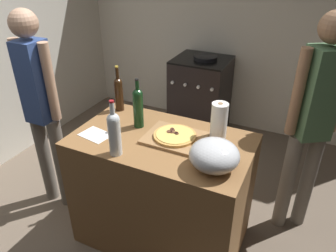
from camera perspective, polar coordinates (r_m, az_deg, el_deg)
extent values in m
cube|color=#6B5B4C|center=(3.36, 1.28, -8.79)|extent=(4.13, 3.25, 0.02)
cube|color=silver|center=(4.02, 10.06, 17.94)|extent=(4.13, 0.10, 2.60)
cube|color=silver|center=(3.84, -24.94, 15.26)|extent=(0.10, 3.25, 2.60)
cube|color=olive|center=(2.47, -1.02, -11.38)|extent=(1.22, 0.72, 0.91)
cube|color=#9E7247|center=(2.19, 1.22, -2.12)|extent=(0.40, 0.32, 0.02)
cylinder|color=tan|center=(2.18, 1.23, -1.69)|extent=(0.29, 0.29, 0.02)
cylinder|color=#EAC660|center=(2.17, 1.23, -1.44)|extent=(0.26, 0.26, 0.00)
cylinder|color=brown|center=(2.21, 0.84, -0.77)|extent=(0.03, 0.03, 0.01)
cylinder|color=brown|center=(2.18, 1.42, -1.21)|extent=(0.03, 0.03, 0.01)
cylinder|color=brown|center=(2.19, 0.23, -0.99)|extent=(0.04, 0.04, 0.01)
cylinder|color=brown|center=(2.22, 0.75, -0.52)|extent=(0.03, 0.03, 0.01)
cylinder|color=brown|center=(2.17, 1.58, -1.34)|extent=(0.03, 0.03, 0.01)
cylinder|color=brown|center=(2.18, 0.72, -1.12)|extent=(0.02, 0.02, 0.01)
cylinder|color=#B2B2B7|center=(1.94, 8.00, -7.25)|extent=(0.12, 0.12, 0.01)
ellipsoid|color=silver|center=(1.89, 8.18, -5.14)|extent=(0.30, 0.30, 0.18)
cylinder|color=white|center=(2.15, 8.99, 0.73)|extent=(0.11, 0.11, 0.27)
cylinder|color=#997551|center=(2.15, 8.99, 0.77)|extent=(0.03, 0.03, 0.27)
cylinder|color=#331E0F|center=(2.56, -8.66, 5.19)|extent=(0.07, 0.07, 0.23)
sphere|color=#331E0F|center=(2.52, -8.86, 7.60)|extent=(0.07, 0.07, 0.07)
cylinder|color=#331E0F|center=(2.50, -8.98, 9.09)|extent=(0.02, 0.02, 0.10)
cylinder|color=gold|center=(2.48, -9.08, 10.30)|extent=(0.03, 0.03, 0.01)
cylinder|color=#143819|center=(2.30, -5.29, 2.75)|extent=(0.07, 0.07, 0.25)
sphere|color=#143819|center=(2.24, -5.44, 5.64)|extent=(0.07, 0.07, 0.07)
cylinder|color=#143819|center=(2.22, -5.51, 7.07)|extent=(0.03, 0.03, 0.08)
cylinder|color=black|center=(2.20, -5.57, 8.15)|extent=(0.03, 0.03, 0.01)
cylinder|color=silver|center=(2.01, -9.39, -1.93)|extent=(0.08, 0.08, 0.24)
sphere|color=silver|center=(1.95, -9.67, 1.14)|extent=(0.08, 0.08, 0.08)
cylinder|color=silver|center=(1.92, -9.84, 2.93)|extent=(0.03, 0.03, 0.09)
cylinder|color=maroon|center=(1.90, -9.97, 4.29)|extent=(0.03, 0.03, 0.01)
cube|color=white|center=(2.29, -12.69, -1.52)|extent=(0.23, 0.18, 0.00)
cube|color=black|center=(3.94, 5.69, 5.10)|extent=(0.62, 0.57, 0.92)
cube|color=black|center=(3.77, 6.05, 11.59)|extent=(0.62, 0.57, 0.02)
cylinder|color=silver|center=(3.66, 0.77, 7.70)|extent=(0.04, 0.02, 0.04)
cylinder|color=silver|center=(3.61, 3.04, 7.29)|extent=(0.04, 0.02, 0.04)
cylinder|color=silver|center=(3.56, 5.38, 6.87)|extent=(0.04, 0.02, 0.04)
cylinder|color=silver|center=(3.51, 7.77, 6.41)|extent=(0.04, 0.02, 0.04)
cylinder|color=black|center=(3.75, 6.65, 11.94)|extent=(0.27, 0.27, 0.04)
cylinder|color=slate|center=(3.05, -20.91, -5.48)|extent=(0.11, 0.11, 0.84)
cylinder|color=slate|center=(2.94, -18.37, -6.38)|extent=(0.11, 0.11, 0.84)
cube|color=#334C8C|center=(2.66, -22.31, 7.23)|extent=(0.20, 0.21, 0.63)
cylinder|color=tan|center=(2.75, -24.47, 7.85)|extent=(0.08, 0.08, 0.60)
cylinder|color=tan|center=(2.56, -20.13, 7.20)|extent=(0.08, 0.08, 0.60)
sphere|color=tan|center=(2.55, -24.20, 16.26)|extent=(0.20, 0.20, 0.20)
cylinder|color=slate|center=(2.82, 23.39, -8.91)|extent=(0.11, 0.11, 0.86)
cylinder|color=slate|center=(2.74, 20.28, -9.39)|extent=(0.11, 0.11, 0.86)
cube|color=#4C724C|center=(2.42, 25.14, 5.12)|extent=(0.29, 0.29, 0.65)
cylinder|color=#936B4C|center=(2.33, 21.98, 5.42)|extent=(0.08, 0.08, 0.61)
sphere|color=#936B4C|center=(2.29, 27.53, 15.23)|extent=(0.21, 0.21, 0.21)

